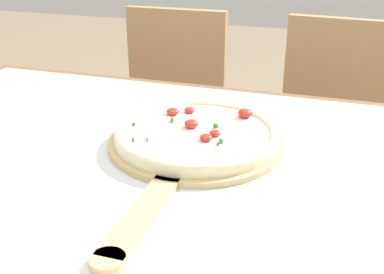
% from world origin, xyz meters
% --- Properties ---
extents(dining_table, '(1.44, 1.01, 0.75)m').
position_xyz_m(dining_table, '(0.00, 0.00, 0.66)').
color(dining_table, brown).
rests_on(dining_table, ground_plane).
extents(towel_cloth, '(1.36, 0.93, 0.00)m').
position_xyz_m(towel_cloth, '(0.00, 0.00, 0.76)').
color(towel_cloth, silver).
rests_on(towel_cloth, dining_table).
extents(pizza_peel, '(0.36, 0.60, 0.01)m').
position_xyz_m(pizza_peel, '(0.04, 0.09, 0.76)').
color(pizza_peel, tan).
rests_on(pizza_peel, towel_cloth).
extents(pizza, '(0.33, 0.33, 0.04)m').
position_xyz_m(pizza, '(0.04, 0.11, 0.78)').
color(pizza, beige).
rests_on(pizza, pizza_peel).
extents(chair_left, '(0.40, 0.40, 0.88)m').
position_xyz_m(chair_left, '(-0.29, 0.84, 0.51)').
color(chair_left, tan).
rests_on(chair_left, ground_plane).
extents(chair_right, '(0.43, 0.43, 0.88)m').
position_xyz_m(chair_right, '(0.30, 0.84, 0.51)').
color(chair_right, tan).
rests_on(chair_right, ground_plane).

